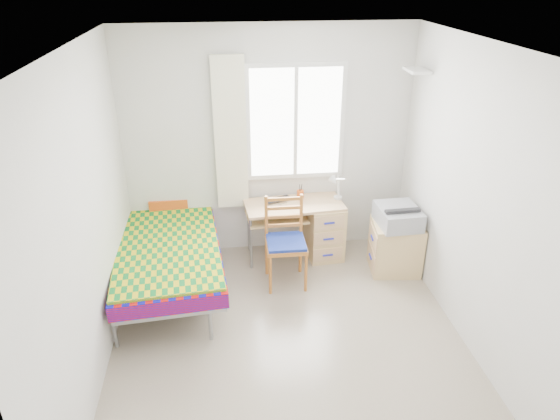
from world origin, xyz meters
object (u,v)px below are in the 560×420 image
object	(u,v)px
bed	(169,240)
desk	(318,226)
chair	(286,236)
cabinet	(395,246)
printer	(398,216)

from	to	relation	value
bed	desk	size ratio (longest dim) A/B	2.02
bed	chair	distance (m)	1.25
cabinet	printer	world-z (taller)	printer
desk	chair	bearing A→B (deg)	-137.30
desk	chair	world-z (taller)	chair
bed	desk	xyz separation A→B (m)	(1.68, 0.28, -0.09)
bed	cabinet	bearing A→B (deg)	-7.62
chair	cabinet	size ratio (longest dim) A/B	1.66
bed	desk	world-z (taller)	bed
desk	chair	size ratio (longest dim) A/B	1.18
bed	cabinet	size ratio (longest dim) A/B	3.93
desk	printer	distance (m)	0.94
desk	chair	distance (m)	0.67
cabinet	bed	bearing A→B (deg)	-176.46
bed	chair	world-z (taller)	chair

